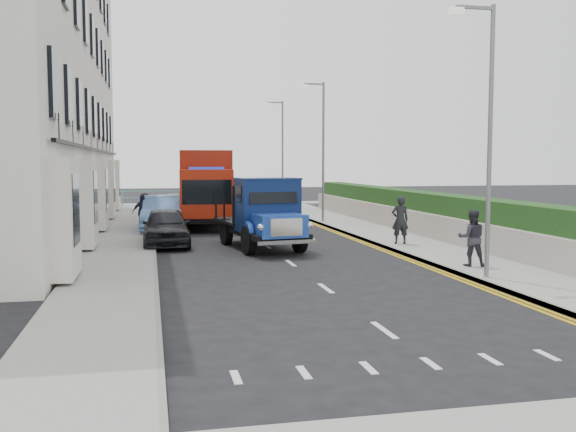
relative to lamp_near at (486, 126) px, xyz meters
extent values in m
plane|color=black|center=(-4.18, 2.00, -4.00)|extent=(120.00, 120.00, 0.00)
cube|color=gray|center=(-9.38, 11.00, -3.94)|extent=(2.40, 38.00, 0.12)
cube|color=gray|center=(1.12, 11.00, -3.94)|extent=(2.60, 38.00, 0.12)
cube|color=gray|center=(-4.18, 31.00, -3.94)|extent=(30.00, 2.50, 0.12)
plane|color=slate|center=(-4.18, 62.00, -4.00)|extent=(120.00, 120.00, 0.00)
cube|color=silver|center=(-13.68, 15.00, 3.00)|extent=(6.00, 30.00, 14.00)
cube|color=black|center=(-10.53, 15.00, -0.40)|extent=(0.12, 28.00, 0.10)
cube|color=#B2AD9E|center=(2.42, 11.00, -3.45)|extent=(0.30, 28.00, 1.00)
cube|color=#133B15|center=(3.12, 11.00, -3.05)|extent=(1.20, 28.00, 1.70)
cube|color=#59B2A5|center=(-4.18, 30.20, -2.92)|extent=(13.00, 0.08, 0.06)
cube|color=#59B2A5|center=(-4.18, 30.20, -3.35)|extent=(13.00, 0.06, 0.05)
cylinder|color=slate|center=(0.12, 0.00, -0.50)|extent=(0.12, 0.12, 7.00)
cube|color=slate|center=(-0.38, 0.00, 2.90)|extent=(1.00, 0.08, 0.08)
cube|color=beige|center=(-0.88, 0.00, 2.78)|extent=(0.35, 0.18, 0.18)
cylinder|color=slate|center=(0.12, 16.00, -0.50)|extent=(0.12, 0.12, 7.00)
cube|color=slate|center=(-0.38, 16.00, 2.90)|extent=(1.00, 0.08, 0.08)
cube|color=beige|center=(-0.88, 16.00, 2.78)|extent=(0.35, 0.18, 0.18)
cylinder|color=slate|center=(0.12, 26.00, -0.50)|extent=(0.12, 0.12, 7.00)
cube|color=slate|center=(-0.38, 26.00, 2.90)|extent=(1.00, 0.08, 0.08)
cube|color=beige|center=(-0.88, 26.00, 2.78)|extent=(0.35, 0.18, 0.18)
cylinder|color=black|center=(-5.17, 5.97, -3.50)|extent=(0.41, 1.01, 0.99)
cylinder|color=black|center=(-3.38, 6.24, -3.50)|extent=(0.41, 1.01, 0.99)
cylinder|color=black|center=(-5.58, 8.82, -3.50)|extent=(0.41, 1.01, 0.99)
cylinder|color=black|center=(-3.80, 9.08, -3.50)|extent=(0.41, 1.01, 0.99)
cube|color=black|center=(-4.48, 7.53, -3.36)|extent=(2.65, 5.16, 0.18)
cube|color=#1F44A9|center=(-4.21, 5.65, -2.99)|extent=(1.77, 1.55, 0.74)
cube|color=silver|center=(-4.11, 4.97, -2.99)|extent=(1.08, 0.24, 0.56)
cube|color=#0E1E4C|center=(-4.38, 6.82, -2.41)|extent=(2.21, 1.52, 1.80)
cube|color=black|center=(-4.66, 8.75, -3.12)|extent=(2.55, 3.16, 0.12)
cylinder|color=black|center=(-6.91, 13.31, -3.47)|extent=(0.39, 1.07, 1.05)
cylinder|color=black|center=(-4.91, 13.15, -3.47)|extent=(0.39, 1.07, 1.05)
cylinder|color=black|center=(-6.67, 16.25, -3.47)|extent=(0.39, 1.07, 1.05)
cylinder|color=black|center=(-4.68, 16.09, -3.47)|extent=(0.39, 1.07, 1.05)
cylinder|color=black|center=(-6.50, 18.34, -3.47)|extent=(0.39, 1.07, 1.05)
cylinder|color=black|center=(-4.51, 18.18, -3.47)|extent=(0.39, 1.07, 1.05)
cube|color=black|center=(-5.71, 15.70, -3.28)|extent=(2.71, 6.82, 0.24)
cube|color=#9C1E0B|center=(-5.91, 13.23, -2.28)|extent=(2.42, 1.98, 2.09)
cube|color=black|center=(-5.98, 12.36, -2.19)|extent=(2.09, 0.24, 1.05)
cube|color=maroon|center=(-5.63, 16.74, -1.81)|extent=(2.77, 5.12, 2.86)
imported|color=black|center=(-7.78, 9.00, -3.29)|extent=(1.70, 4.15, 1.41)
imported|color=#6597DA|center=(-7.78, 14.00, -3.21)|extent=(2.02, 4.91, 1.58)
imported|color=#A2A3A6|center=(-6.78, 18.82, -3.29)|extent=(2.50, 5.06, 1.41)
imported|color=black|center=(-5.38, 23.86, -3.21)|extent=(4.53, 6.25, 1.58)
imported|color=#BABABF|center=(-0.68, 27.65, -3.23)|extent=(2.09, 4.62, 1.54)
imported|color=black|center=(0.51, 6.84, -3.01)|extent=(0.67, 0.47, 1.73)
imported|color=#2E2B35|center=(0.60, 1.70, -3.07)|extent=(0.94, 0.82, 1.62)
imported|color=#1C1C32|center=(-8.66, 13.71, -3.11)|extent=(0.90, 0.39, 1.53)
imported|color=#392E29|center=(-8.58, 15.73, -3.11)|extent=(0.88, 0.86, 1.53)
camera|label=1|loc=(-8.33, -14.91, -0.91)|focal=40.00mm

